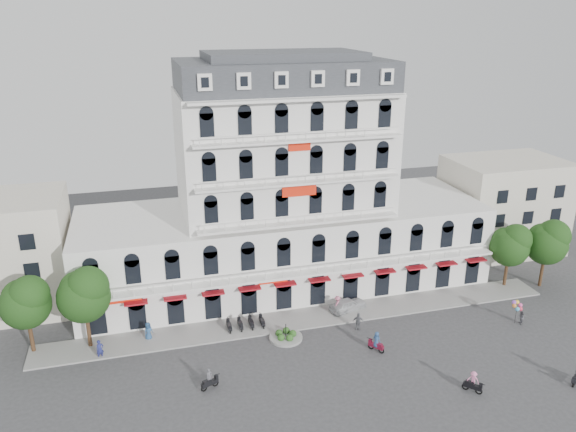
% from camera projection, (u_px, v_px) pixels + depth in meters
% --- Properties ---
extents(ground, '(120.00, 120.00, 0.00)m').
position_uv_depth(ground, '(337.00, 370.00, 49.17)').
color(ground, '#38383A').
rests_on(ground, ground).
extents(sidewalk, '(53.00, 4.00, 0.16)m').
position_uv_depth(sidewalk, '(306.00, 318.00, 57.30)').
color(sidewalk, gray).
rests_on(sidewalk, ground).
extents(main_building, '(45.00, 15.00, 25.80)m').
position_uv_depth(main_building, '(283.00, 200.00, 62.07)').
color(main_building, silver).
rests_on(main_building, ground).
extents(flank_building_east, '(14.00, 10.00, 12.00)m').
position_uv_depth(flank_building_east, '(503.00, 205.00, 72.75)').
color(flank_building_east, beige).
rests_on(flank_building_east, ground).
extents(traffic_island, '(3.20, 3.20, 1.60)m').
position_uv_depth(traffic_island, '(286.00, 336.00, 53.77)').
color(traffic_island, gray).
rests_on(traffic_island, ground).
extents(parked_scooter_row, '(4.40, 1.80, 1.10)m').
position_uv_depth(parked_scooter_row, '(246.00, 329.00, 55.55)').
color(parked_scooter_row, black).
rests_on(parked_scooter_row, ground).
extents(tree_west_outer, '(4.50, 4.48, 7.76)m').
position_uv_depth(tree_west_outer, '(25.00, 301.00, 49.89)').
color(tree_west_outer, '#382314').
rests_on(tree_west_outer, ground).
extents(tree_west_inner, '(4.76, 4.76, 8.25)m').
position_uv_depth(tree_west_inner, '(84.00, 293.00, 50.57)').
color(tree_west_inner, '#382314').
rests_on(tree_west_inner, ground).
extents(tree_east_inner, '(4.40, 4.37, 7.57)m').
position_uv_depth(tree_east_inner, '(510.00, 244.00, 62.45)').
color(tree_east_inner, '#382314').
rests_on(tree_east_inner, ground).
extents(tree_east_outer, '(4.65, 4.65, 8.05)m').
position_uv_depth(tree_east_outer, '(547.00, 241.00, 62.43)').
color(tree_east_outer, '#382314').
rests_on(tree_east_outer, ground).
extents(parked_car, '(4.42, 2.78, 1.40)m').
position_uv_depth(parked_car, '(348.00, 304.00, 58.72)').
color(parked_car, silver).
rests_on(parked_car, ground).
extents(rider_west, '(1.61, 0.91, 1.94)m').
position_uv_depth(rider_west, '(210.00, 380.00, 46.42)').
color(rider_west, black).
rests_on(rider_west, ground).
extents(rider_east, '(1.17, 1.44, 2.02)m').
position_uv_depth(rider_east, '(376.00, 342.00, 51.55)').
color(rider_east, maroon).
rests_on(rider_east, ground).
extents(rider_center, '(1.28, 1.34, 1.96)m').
position_uv_depth(rider_center, '(473.00, 381.00, 45.96)').
color(rider_center, black).
rests_on(rider_center, ground).
extents(pedestrian_left, '(1.07, 0.97, 1.84)m').
position_uv_depth(pedestrian_left, '(148.00, 331.00, 53.39)').
color(pedestrian_left, navy).
rests_on(pedestrian_left, ground).
extents(pedestrian_mid, '(1.18, 0.86, 1.86)m').
position_uv_depth(pedestrian_mid, '(358.00, 322.00, 55.02)').
color(pedestrian_mid, '#5C5E64').
rests_on(pedestrian_mid, ground).
extents(pedestrian_right, '(1.36, 1.25, 1.83)m').
position_uv_depth(pedestrian_right, '(337.00, 304.00, 58.34)').
color(pedestrian_right, '#BF6581').
rests_on(pedestrian_right, ground).
extents(pedestrian_far, '(0.79, 0.65, 1.85)m').
position_uv_depth(pedestrian_far, '(100.00, 350.00, 50.46)').
color(pedestrian_far, navy).
rests_on(pedestrian_far, ground).
extents(balloon_vendor, '(1.36, 1.26, 2.45)m').
position_uv_depth(balloon_vendor, '(519.00, 312.00, 55.99)').
color(balloon_vendor, '#57565D').
rests_on(balloon_vendor, ground).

